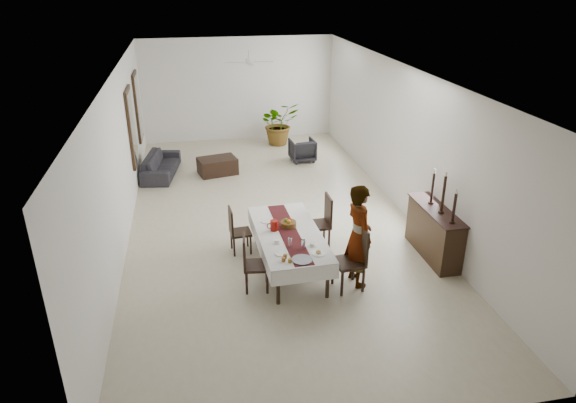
{
  "coord_description": "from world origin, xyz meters",
  "views": [
    {
      "loc": [
        -1.59,
        -10.18,
        4.99
      ],
      "look_at": [
        0.11,
        -1.57,
        1.05
      ],
      "focal_mm": 32.0,
      "sensor_mm": 36.0,
      "label": 1
    }
  ],
  "objects_px": {
    "sideboard_body": "(434,233)",
    "sofa": "(161,165)",
    "red_pitcher": "(274,225)",
    "woman": "(359,235)",
    "dining_table_top": "(289,234)"
  },
  "relations": [
    {
      "from": "woman",
      "to": "sideboard_body",
      "type": "xyz_separation_m",
      "value": [
        1.71,
        0.61,
        -0.44
      ]
    },
    {
      "from": "sideboard_body",
      "to": "dining_table_top",
      "type": "bearing_deg",
      "value": 178.0
    },
    {
      "from": "dining_table_top",
      "to": "sideboard_body",
      "type": "distance_m",
      "value": 2.79
    },
    {
      "from": "woman",
      "to": "sofa",
      "type": "relative_size",
      "value": 0.98
    },
    {
      "from": "woman",
      "to": "sofa",
      "type": "height_order",
      "value": "woman"
    },
    {
      "from": "dining_table_top",
      "to": "sideboard_body",
      "type": "relative_size",
      "value": 1.44
    },
    {
      "from": "dining_table_top",
      "to": "red_pitcher",
      "type": "height_order",
      "value": "red_pitcher"
    },
    {
      "from": "sideboard_body",
      "to": "sofa",
      "type": "xyz_separation_m",
      "value": [
        -5.21,
        5.4,
        -0.2
      ]
    },
    {
      "from": "red_pitcher",
      "to": "sideboard_body",
      "type": "relative_size",
      "value": 0.12
    },
    {
      "from": "red_pitcher",
      "to": "sofa",
      "type": "bearing_deg",
      "value": 112.94
    },
    {
      "from": "dining_table_top",
      "to": "woman",
      "type": "distance_m",
      "value": 1.3
    },
    {
      "from": "red_pitcher",
      "to": "sideboard_body",
      "type": "distance_m",
      "value": 3.05
    },
    {
      "from": "dining_table_top",
      "to": "sofa",
      "type": "xyz_separation_m",
      "value": [
        -2.43,
        5.31,
        -0.41
      ]
    },
    {
      "from": "sideboard_body",
      "to": "sofa",
      "type": "distance_m",
      "value": 7.51
    },
    {
      "from": "sideboard_body",
      "to": "sofa",
      "type": "bearing_deg",
      "value": 133.97
    }
  ]
}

